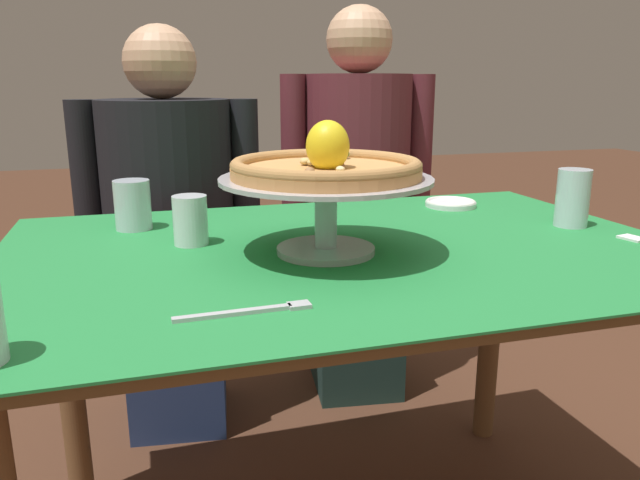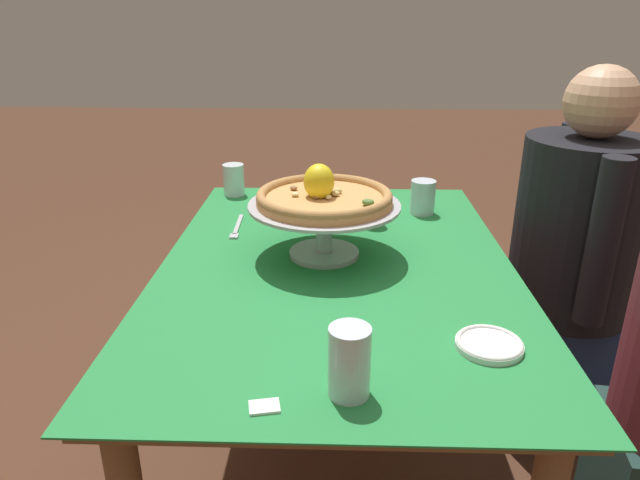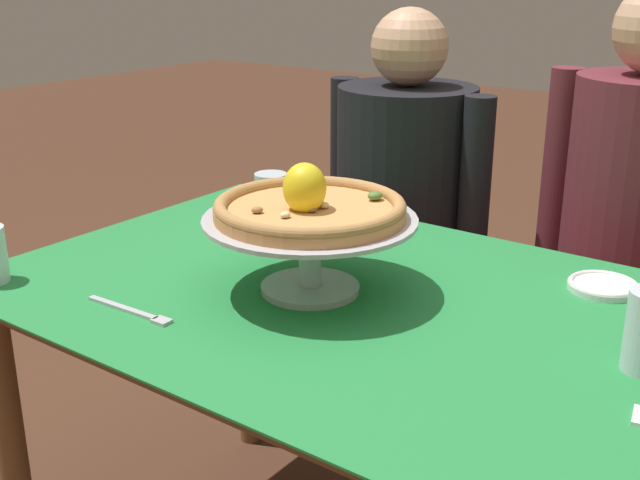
{
  "view_description": "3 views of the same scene",
  "coord_description": "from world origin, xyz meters",
  "px_view_note": "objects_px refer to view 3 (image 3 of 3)",
  "views": [
    {
      "loc": [
        -0.37,
        -1.08,
        1.04
      ],
      "look_at": [
        -0.06,
        -0.01,
        0.75
      ],
      "focal_mm": 34.08,
      "sensor_mm": 36.0,
      "label": 1
    },
    {
      "loc": [
        1.33,
        0.0,
        1.34
      ],
      "look_at": [
        -0.02,
        -0.04,
        0.79
      ],
      "focal_mm": 32.22,
      "sensor_mm": 36.0,
      "label": 2
    },
    {
      "loc": [
        0.78,
        -1.13,
        1.32
      ],
      "look_at": [
        -0.08,
        0.04,
        0.81
      ],
      "focal_mm": 45.1,
      "sensor_mm": 36.0,
      "label": 3
    }
  ],
  "objects_px": {
    "side_plate": "(603,286)",
    "diner_right": "(629,262)",
    "dinner_fork": "(133,312)",
    "water_glass_back_left": "(271,198)",
    "pizza_stand": "(310,239)",
    "pizza": "(309,206)",
    "diner_left": "(403,230)",
    "water_glass_side_left": "(260,227)"
  },
  "relations": [
    {
      "from": "pizza_stand",
      "to": "pizza",
      "type": "xyz_separation_m",
      "value": [
        -0.0,
        -0.0,
        0.06
      ]
    },
    {
      "from": "dinner_fork",
      "to": "water_glass_back_left",
      "type": "bearing_deg",
      "value": 105.5
    },
    {
      "from": "side_plate",
      "to": "diner_right",
      "type": "bearing_deg",
      "value": 99.42
    },
    {
      "from": "side_plate",
      "to": "diner_right",
      "type": "distance_m",
      "value": 0.5
    },
    {
      "from": "pizza",
      "to": "water_glass_back_left",
      "type": "height_order",
      "value": "pizza"
    },
    {
      "from": "side_plate",
      "to": "diner_left",
      "type": "height_order",
      "value": "diner_left"
    },
    {
      "from": "pizza_stand",
      "to": "water_glass_side_left",
      "type": "xyz_separation_m",
      "value": [
        -0.24,
        0.14,
        -0.06
      ]
    },
    {
      "from": "dinner_fork",
      "to": "diner_right",
      "type": "bearing_deg",
      "value": 63.12
    },
    {
      "from": "side_plate",
      "to": "pizza_stand",
      "type": "bearing_deg",
      "value": -143.12
    },
    {
      "from": "water_glass_side_left",
      "to": "water_glass_back_left",
      "type": "bearing_deg",
      "value": 123.1
    },
    {
      "from": "side_plate",
      "to": "diner_left",
      "type": "xyz_separation_m",
      "value": [
        -0.69,
        0.43,
        -0.15
      ]
    },
    {
      "from": "pizza",
      "to": "water_glass_back_left",
      "type": "distance_m",
      "value": 0.47
    },
    {
      "from": "dinner_fork",
      "to": "diner_left",
      "type": "relative_size",
      "value": 0.16
    },
    {
      "from": "water_glass_side_left",
      "to": "dinner_fork",
      "type": "height_order",
      "value": "water_glass_side_left"
    },
    {
      "from": "dinner_fork",
      "to": "pizza_stand",
      "type": "bearing_deg",
      "value": 54.44
    },
    {
      "from": "pizza_stand",
      "to": "diner_right",
      "type": "distance_m",
      "value": 0.91
    },
    {
      "from": "water_glass_back_left",
      "to": "diner_left",
      "type": "bearing_deg",
      "value": 78.37
    },
    {
      "from": "water_glass_back_left",
      "to": "dinner_fork",
      "type": "xyz_separation_m",
      "value": [
        0.16,
        -0.56,
        -0.04
      ]
    },
    {
      "from": "diner_left",
      "to": "diner_right",
      "type": "bearing_deg",
      "value": 4.66
    },
    {
      "from": "side_plate",
      "to": "diner_left",
      "type": "relative_size",
      "value": 0.11
    },
    {
      "from": "diner_right",
      "to": "dinner_fork",
      "type": "bearing_deg",
      "value": -116.88
    },
    {
      "from": "diner_left",
      "to": "pizza_stand",
      "type": "bearing_deg",
      "value": -71.83
    },
    {
      "from": "pizza_stand",
      "to": "side_plate",
      "type": "height_order",
      "value": "pizza_stand"
    },
    {
      "from": "pizza_stand",
      "to": "pizza",
      "type": "distance_m",
      "value": 0.06
    },
    {
      "from": "pizza",
      "to": "water_glass_back_left",
      "type": "bearing_deg",
      "value": 138.63
    },
    {
      "from": "side_plate",
      "to": "dinner_fork",
      "type": "bearing_deg",
      "value": -136.6
    },
    {
      "from": "pizza",
      "to": "diner_left",
      "type": "xyz_separation_m",
      "value": [
        -0.25,
        0.76,
        -0.3
      ]
    },
    {
      "from": "pizza_stand",
      "to": "dinner_fork",
      "type": "height_order",
      "value": "pizza_stand"
    },
    {
      "from": "pizza",
      "to": "side_plate",
      "type": "relative_size",
      "value": 2.68
    },
    {
      "from": "pizza_stand",
      "to": "diner_left",
      "type": "distance_m",
      "value": 0.84
    },
    {
      "from": "pizza",
      "to": "side_plate",
      "type": "bearing_deg",
      "value": 36.97
    },
    {
      "from": "water_glass_side_left",
      "to": "diner_left",
      "type": "bearing_deg",
      "value": 91.28
    },
    {
      "from": "pizza_stand",
      "to": "water_glass_side_left",
      "type": "bearing_deg",
      "value": 150.07
    },
    {
      "from": "side_plate",
      "to": "dinner_fork",
      "type": "relative_size",
      "value": 0.66
    },
    {
      "from": "diner_left",
      "to": "diner_right",
      "type": "distance_m",
      "value": 0.61
    },
    {
      "from": "water_glass_back_left",
      "to": "water_glass_side_left",
      "type": "height_order",
      "value": "water_glass_back_left"
    },
    {
      "from": "pizza",
      "to": "water_glass_side_left",
      "type": "relative_size",
      "value": 3.56
    },
    {
      "from": "pizza",
      "to": "pizza_stand",
      "type": "bearing_deg",
      "value": 87.68
    },
    {
      "from": "water_glass_side_left",
      "to": "diner_right",
      "type": "height_order",
      "value": "diner_right"
    },
    {
      "from": "pizza_stand",
      "to": "dinner_fork",
      "type": "relative_size",
      "value": 2.01
    },
    {
      "from": "diner_left",
      "to": "water_glass_side_left",
      "type": "bearing_deg",
      "value": -88.72
    },
    {
      "from": "pizza",
      "to": "diner_left",
      "type": "distance_m",
      "value": 0.86
    }
  ]
}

